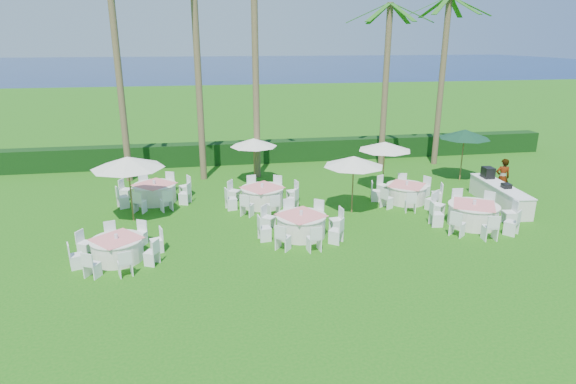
% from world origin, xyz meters
% --- Properties ---
extents(ground, '(120.00, 120.00, 0.00)m').
position_xyz_m(ground, '(0.00, 0.00, 0.00)').
color(ground, '#185C0F').
rests_on(ground, ground).
extents(hedge, '(34.00, 1.00, 1.20)m').
position_xyz_m(hedge, '(0.00, 12.00, 0.60)').
color(hedge, black).
rests_on(hedge, ground).
extents(ocean, '(260.00, 260.00, 0.00)m').
position_xyz_m(ocean, '(0.00, 102.00, 0.00)').
color(ocean, '#061842').
rests_on(ocean, ground).
extents(banquet_table_a, '(2.86, 2.86, 0.89)m').
position_xyz_m(banquet_table_a, '(-6.44, 0.05, 0.38)').
color(banquet_table_a, silver).
rests_on(banquet_table_a, ground).
extents(banquet_table_b, '(3.17, 3.17, 0.96)m').
position_xyz_m(banquet_table_b, '(-0.24, 0.95, 0.42)').
color(banquet_table_b, silver).
rests_on(banquet_table_b, ground).
extents(banquet_table_c, '(3.31, 3.31, 0.99)m').
position_xyz_m(banquet_table_c, '(6.43, 0.83, 0.44)').
color(banquet_table_c, silver).
rests_on(banquet_table_c, ground).
extents(banquet_table_d, '(3.13, 3.13, 0.97)m').
position_xyz_m(banquet_table_d, '(-5.74, 5.77, 0.43)').
color(banquet_table_d, silver).
rests_on(banquet_table_d, ground).
extents(banquet_table_e, '(3.20, 3.20, 0.97)m').
position_xyz_m(banquet_table_e, '(-1.20, 4.48, 0.42)').
color(banquet_table_e, silver).
rests_on(banquet_table_e, ground).
extents(banquet_table_f, '(3.01, 3.01, 0.92)m').
position_xyz_m(banquet_table_f, '(5.03, 3.86, 0.40)').
color(banquet_table_f, silver).
rests_on(banquet_table_f, ground).
extents(umbrella_a, '(2.76, 2.76, 2.57)m').
position_xyz_m(umbrella_a, '(-6.41, 3.58, 2.34)').
color(umbrella_a, brown).
rests_on(umbrella_a, ground).
extents(umbrella_b, '(2.43, 2.43, 2.37)m').
position_xyz_m(umbrella_b, '(2.30, 2.98, 2.16)').
color(umbrella_b, brown).
rests_on(umbrella_b, ground).
extents(umbrella_c, '(2.28, 2.28, 2.24)m').
position_xyz_m(umbrella_c, '(-1.18, 7.81, 2.04)').
color(umbrella_c, brown).
rests_on(umbrella_c, ground).
extents(umbrella_d, '(2.46, 2.46, 2.28)m').
position_xyz_m(umbrella_d, '(4.67, 5.75, 2.08)').
color(umbrella_d, brown).
rests_on(umbrella_d, ground).
extents(umbrella_green, '(2.48, 2.48, 2.57)m').
position_xyz_m(umbrella_green, '(9.07, 6.55, 2.35)').
color(umbrella_green, brown).
rests_on(umbrella_green, ground).
extents(buffet_table, '(1.06, 3.94, 1.38)m').
position_xyz_m(buffet_table, '(8.73, 2.72, 0.48)').
color(buffet_table, silver).
rests_on(buffet_table, ground).
extents(staff_person, '(0.70, 0.53, 1.75)m').
position_xyz_m(staff_person, '(9.55, 3.84, 0.87)').
color(staff_person, gray).
rests_on(staff_person, ground).
extents(palm_a, '(4.13, 4.40, 9.80)m').
position_xyz_m(palm_a, '(-7.30, 9.38, 5.37)').
color(palm_a, brown).
rests_on(palm_a, ground).
extents(palm_b, '(4.41, 4.03, 9.73)m').
position_xyz_m(palm_b, '(-3.63, 9.02, 5.33)').
color(palm_b, brown).
rests_on(palm_b, ground).
extents(palm_c, '(4.40, 4.13, 10.68)m').
position_xyz_m(palm_c, '(-0.88, 8.97, 5.82)').
color(palm_c, brown).
rests_on(palm_c, ground).
extents(palm_d, '(4.24, 4.37, 8.54)m').
position_xyz_m(palm_d, '(6.05, 9.70, 4.72)').
color(palm_d, brown).
rests_on(palm_d, ground).
extents(palm_e, '(4.32, 4.32, 8.89)m').
position_xyz_m(palm_e, '(9.30, 9.85, 4.90)').
color(palm_e, brown).
rests_on(palm_e, ground).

